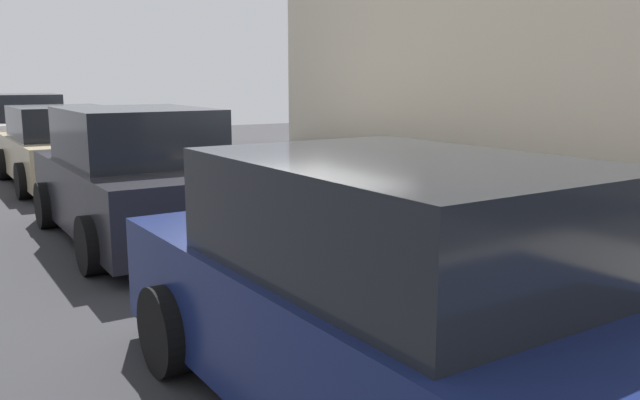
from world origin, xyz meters
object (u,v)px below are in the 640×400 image
Objects in this scene: suitcase_red_10 at (278,184)px; suitcase_maroon_9 at (295,192)px; suitcase_navy_4 at (416,228)px; parked_car_beige_2 at (63,148)px; suitcase_olive_5 at (381,221)px; parked_car_white_3 at (26,128)px; suitcase_black_0 at (600,282)px; suitcase_red_3 at (458,234)px; fire_hydrant at (252,172)px; suitcase_teal_8 at (323,193)px; suitcase_maroon_2 at (497,247)px; suitcase_teal_1 at (550,263)px; bollard_post at (229,169)px; parked_car_charcoal_1 at (138,179)px; suitcase_silver_6 at (359,205)px; parked_car_navy_0 at (399,303)px; suitcase_black_7 at (338,207)px.

suitcase_maroon_9 is at bearing 175.60° from suitcase_red_10.
parked_car_beige_2 reaches higher than suitcase_navy_4.
suitcase_olive_5 is 0.14× the size of parked_car_white_3.
suitcase_black_0 is 0.79× the size of suitcase_red_3.
parked_car_white_3 reaches higher than fire_hydrant.
suitcase_maroon_9 is 5.79m from parked_car_beige_2.
parked_car_beige_2 is at bearing -180.00° from parked_car_white_3.
suitcase_navy_4 is 4.26m from fire_hydrant.
suitcase_red_3 is 1.10× the size of suitcase_teal_8.
suitcase_maroon_2 is at bearing -170.94° from parked_car_white_3.
suitcase_teal_8 is 2.15m from fire_hydrant.
suitcase_teal_1 is 0.59m from suitcase_maroon_2.
suitcase_navy_4 reaches higher than suitcase_olive_5.
suitcase_red_10 is at bearing -1.49° from suitcase_olive_5.
bollard_post is (7.20, 0.10, 0.08)m from suitcase_black_0.
suitcase_red_3 reaches higher than suitcase_black_0.
parked_car_beige_2 is at bearing -0.00° from parked_car_charcoal_1.
suitcase_olive_5 is at bearing -170.14° from parked_car_white_3.
parked_car_charcoal_1 is at bearing 34.49° from suitcase_red_3.
suitcase_teal_1 is at bearing -166.55° from parked_car_beige_2.
parked_car_charcoal_1 is at bearing 23.22° from suitcase_black_0.
suitcase_olive_5 is at bearing 178.51° from suitcase_red_10.
parked_car_charcoal_1 reaches higher than suitcase_silver_6.
suitcase_red_3 is at bearing -178.98° from suitcase_red_10.
parked_car_navy_0 reaches higher than suitcase_navy_4.
suitcase_olive_5 is 4.29m from bollard_post.
suitcase_silver_6 reaches higher than fire_hydrant.
suitcase_teal_1 is at bearing -11.21° from suitcase_black_0.
suitcase_red_3 is at bearing -172.99° from suitcase_olive_5.
suitcase_black_0 is 10.62m from parked_car_beige_2.
suitcase_olive_5 is 7.79m from parked_car_beige_2.
suitcase_teal_8 is at bearing -6.09° from suitcase_silver_6.
suitcase_teal_1 is 0.72× the size of suitcase_maroon_2.
suitcase_black_7 is (1.58, 0.01, -0.03)m from suitcase_navy_4.
fire_hydrant is (6.03, 0.06, 0.08)m from suitcase_teal_1.
suitcase_red_10 is (1.20, 0.07, -0.04)m from suitcase_teal_8.
suitcase_teal_8 reaches higher than fire_hydrant.
suitcase_teal_1 is at bearing -179.41° from fire_hydrant.
suitcase_red_3 is 1.09× the size of bollard_post.
suitcase_teal_1 is 2.84m from suitcase_silver_6.
suitcase_red_10 is at bearing -167.09° from parked_car_white_3.
parked_car_white_3 reaches higher than suitcase_maroon_2.
suitcase_teal_1 is at bearing 179.77° from suitcase_red_3.
suitcase_olive_5 is at bearing 0.38° from suitcase_black_0.
suitcase_maroon_9 is (3.28, 0.12, -0.03)m from suitcase_red_3.
parked_car_white_3 reaches higher than bollard_post.
suitcase_black_0 is 3.94m from suitcase_black_7.
suitcase_teal_1 is 0.81× the size of suitcase_navy_4.
suitcase_black_0 is 0.16× the size of parked_car_white_3.
suitcase_black_0 is 0.16× the size of parked_car_beige_2.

